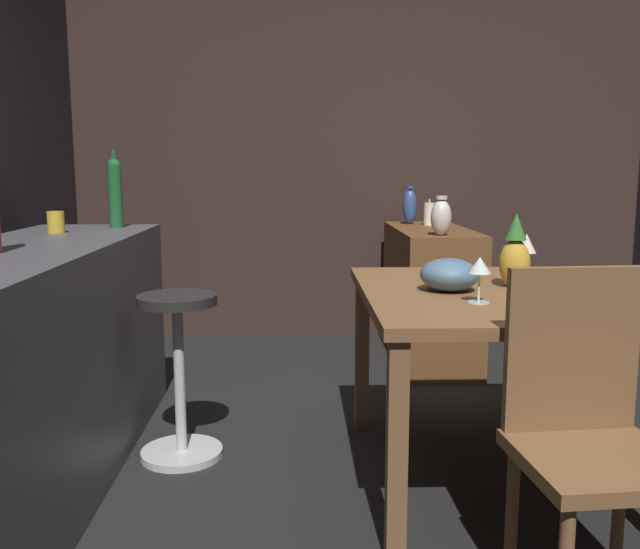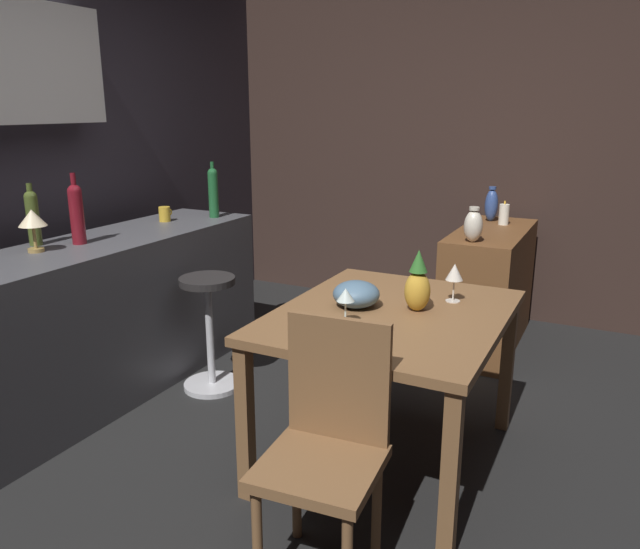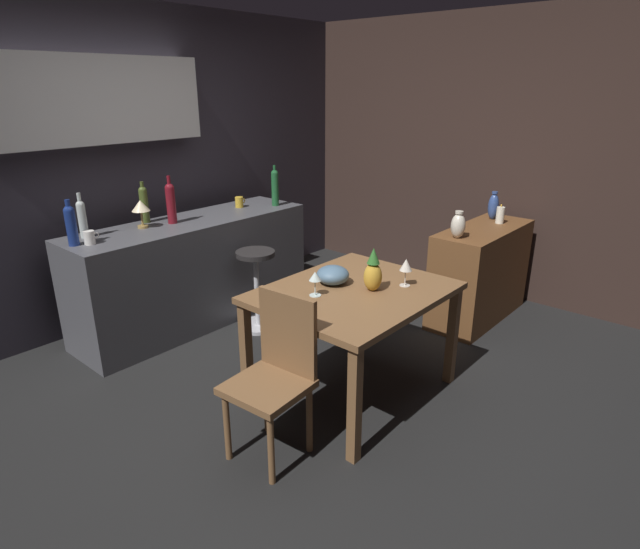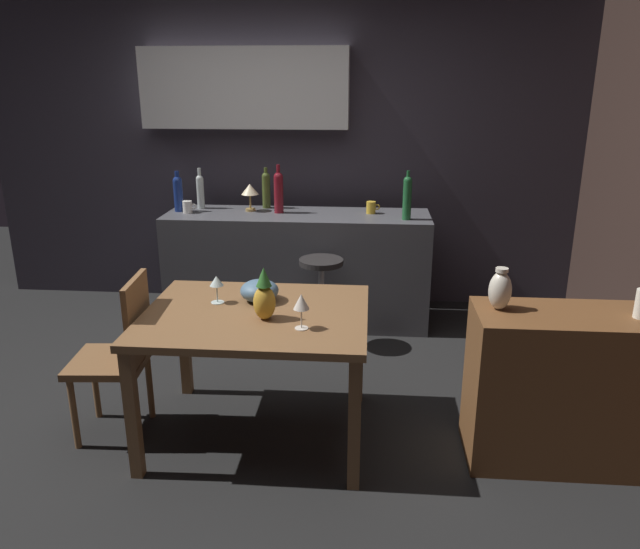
{
  "view_description": "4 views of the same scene",
  "coord_description": "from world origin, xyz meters",
  "px_view_note": "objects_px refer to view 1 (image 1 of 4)",
  "views": [
    {
      "loc": [
        -2.3,
        0.52,
        1.19
      ],
      "look_at": [
        0.31,
        0.43,
        0.78
      ],
      "focal_mm": 38.3,
      "sensor_mm": 36.0,
      "label": 1
    },
    {
      "loc": [
        -2.3,
        -1.08,
        1.62
      ],
      "look_at": [
        0.42,
        0.29,
        0.78
      ],
      "focal_mm": 34.29,
      "sensor_mm": 36.0,
      "label": 2
    },
    {
      "loc": [
        -2.3,
        -2.05,
        1.96
      ],
      "look_at": [
        0.27,
        0.19,
        0.71
      ],
      "focal_mm": 29.26,
      "sensor_mm": 36.0,
      "label": 3
    },
    {
      "loc": [
        0.74,
        -3.17,
        1.92
      ],
      "look_at": [
        0.44,
        0.46,
        0.74
      ],
      "focal_mm": 34.01,
      "sensor_mm": 36.0,
      "label": 4
    }
  ],
  "objects_px": {
    "vase_ceramic_blue": "(410,206)",
    "fruit_bowl": "(449,275)",
    "bar_stool": "(179,372)",
    "vase_ceramic_ivory": "(441,217)",
    "wine_glass_left": "(526,245)",
    "chair_near_window": "(587,430)",
    "cup_mustard": "(56,222)",
    "dining_table": "(493,313)",
    "wine_bottle_green": "(115,190)",
    "pillar_candle_tall": "(429,214)",
    "sideboard_cabinet": "(430,294)",
    "wine_glass_right": "(480,268)",
    "pineapple_centerpiece": "(515,256)"
  },
  "relations": [
    {
      "from": "chair_near_window",
      "to": "vase_ceramic_ivory",
      "type": "bearing_deg",
      "value": -0.46
    },
    {
      "from": "pineapple_centerpiece",
      "to": "wine_bottle_green",
      "type": "relative_size",
      "value": 0.75
    },
    {
      "from": "dining_table",
      "to": "wine_glass_left",
      "type": "distance_m",
      "value": 0.41
    },
    {
      "from": "pillar_candle_tall",
      "to": "bar_stool",
      "type": "bearing_deg",
      "value": 141.25
    },
    {
      "from": "bar_stool",
      "to": "vase_ceramic_blue",
      "type": "distance_m",
      "value": 2.22
    },
    {
      "from": "dining_table",
      "to": "pineapple_centerpiece",
      "type": "height_order",
      "value": "pineapple_centerpiece"
    },
    {
      "from": "vase_ceramic_blue",
      "to": "vase_ceramic_ivory",
      "type": "distance_m",
      "value": 0.76
    },
    {
      "from": "vase_ceramic_ivory",
      "to": "bar_stool",
      "type": "bearing_deg",
      "value": 128.14
    },
    {
      "from": "chair_near_window",
      "to": "vase_ceramic_ivory",
      "type": "xyz_separation_m",
      "value": [
        2.0,
        -0.02,
        0.42
      ]
    },
    {
      "from": "pillar_candle_tall",
      "to": "vase_ceramic_ivory",
      "type": "height_order",
      "value": "vase_ceramic_ivory"
    },
    {
      "from": "wine_glass_left",
      "to": "fruit_bowl",
      "type": "height_order",
      "value": "wine_glass_left"
    },
    {
      "from": "dining_table",
      "to": "fruit_bowl",
      "type": "distance_m",
      "value": 0.22
    },
    {
      "from": "wine_glass_right",
      "to": "wine_bottle_green",
      "type": "height_order",
      "value": "wine_bottle_green"
    },
    {
      "from": "wine_bottle_green",
      "to": "pillar_candle_tall",
      "type": "height_order",
      "value": "wine_bottle_green"
    },
    {
      "from": "wine_glass_right",
      "to": "pillar_candle_tall",
      "type": "distance_m",
      "value": 2.16
    },
    {
      "from": "bar_stool",
      "to": "vase_ceramic_ivory",
      "type": "bearing_deg",
      "value": -51.86
    },
    {
      "from": "sideboard_cabinet",
      "to": "wine_bottle_green",
      "type": "height_order",
      "value": "wine_bottle_green"
    },
    {
      "from": "vase_ceramic_blue",
      "to": "fruit_bowl",
      "type": "bearing_deg",
      "value": 174.82
    },
    {
      "from": "dining_table",
      "to": "fruit_bowl",
      "type": "xyz_separation_m",
      "value": [
        -0.01,
        0.17,
        0.15
      ]
    },
    {
      "from": "chair_near_window",
      "to": "wine_glass_right",
      "type": "relative_size",
      "value": 5.92
    },
    {
      "from": "chair_near_window",
      "to": "pineapple_centerpiece",
      "type": "height_order",
      "value": "pineapple_centerpiece"
    },
    {
      "from": "fruit_bowl",
      "to": "vase_ceramic_ivory",
      "type": "height_order",
      "value": "vase_ceramic_ivory"
    },
    {
      "from": "pineapple_centerpiece",
      "to": "vase_ceramic_blue",
      "type": "distance_m",
      "value": 1.95
    },
    {
      "from": "wine_glass_left",
      "to": "pillar_candle_tall",
      "type": "distance_m",
      "value": 1.64
    },
    {
      "from": "fruit_bowl",
      "to": "wine_bottle_green",
      "type": "height_order",
      "value": "wine_bottle_green"
    },
    {
      "from": "pillar_candle_tall",
      "to": "fruit_bowl",
      "type": "bearing_deg",
      "value": 171.32
    },
    {
      "from": "fruit_bowl",
      "to": "vase_ceramic_ivory",
      "type": "xyz_separation_m",
      "value": [
        1.26,
        -0.23,
        0.12
      ]
    },
    {
      "from": "wine_glass_left",
      "to": "cup_mustard",
      "type": "distance_m",
      "value": 2.03
    },
    {
      "from": "wine_bottle_green",
      "to": "pillar_candle_tall",
      "type": "distance_m",
      "value": 2.02
    },
    {
      "from": "vase_ceramic_blue",
      "to": "wine_glass_right",
      "type": "bearing_deg",
      "value": 176.59
    },
    {
      "from": "vase_ceramic_ivory",
      "to": "wine_glass_left",
      "type": "bearing_deg",
      "value": -171.67
    },
    {
      "from": "wine_glass_left",
      "to": "pillar_candle_tall",
      "type": "height_order",
      "value": "pillar_candle_tall"
    },
    {
      "from": "sideboard_cabinet",
      "to": "vase_ceramic_blue",
      "type": "bearing_deg",
      "value": 14.26
    },
    {
      "from": "fruit_bowl",
      "to": "vase_ceramic_blue",
      "type": "height_order",
      "value": "vase_ceramic_blue"
    },
    {
      "from": "pillar_candle_tall",
      "to": "chair_near_window",
      "type": "bearing_deg",
      "value": 178.31
    },
    {
      "from": "fruit_bowl",
      "to": "chair_near_window",
      "type": "bearing_deg",
      "value": -163.8
    },
    {
      "from": "sideboard_cabinet",
      "to": "cup_mustard",
      "type": "bearing_deg",
      "value": 119.76
    },
    {
      "from": "bar_stool",
      "to": "wine_glass_left",
      "type": "height_order",
      "value": "wine_glass_left"
    },
    {
      "from": "dining_table",
      "to": "wine_glass_right",
      "type": "distance_m",
      "value": 0.33
    },
    {
      "from": "dining_table",
      "to": "wine_bottle_green",
      "type": "height_order",
      "value": "wine_bottle_green"
    },
    {
      "from": "sideboard_cabinet",
      "to": "fruit_bowl",
      "type": "xyz_separation_m",
      "value": [
        -1.69,
        0.27,
        0.39
      ]
    },
    {
      "from": "wine_glass_left",
      "to": "wine_glass_right",
      "type": "xyz_separation_m",
      "value": [
        -0.5,
        0.33,
        -0.02
      ]
    },
    {
      "from": "bar_stool",
      "to": "vase_ceramic_ivory",
      "type": "height_order",
      "value": "vase_ceramic_ivory"
    },
    {
      "from": "dining_table",
      "to": "wine_glass_left",
      "type": "xyz_separation_m",
      "value": [
        0.27,
        -0.2,
        0.22
      ]
    },
    {
      "from": "dining_table",
      "to": "bar_stool",
      "type": "distance_m",
      "value": 1.27
    },
    {
      "from": "dining_table",
      "to": "sideboard_cabinet",
      "type": "relative_size",
      "value": 1.08
    },
    {
      "from": "chair_near_window",
      "to": "bar_stool",
      "type": "xyz_separation_m",
      "value": [
        1.0,
        1.25,
        -0.13
      ]
    },
    {
      "from": "wine_glass_right",
      "to": "vase_ceramic_ivory",
      "type": "xyz_separation_m",
      "value": [
        1.48,
        -0.18,
        0.06
      ]
    },
    {
      "from": "wine_glass_right",
      "to": "cup_mustard",
      "type": "xyz_separation_m",
      "value": [
        0.84,
        1.67,
        0.09
      ]
    },
    {
      "from": "wine_glass_left",
      "to": "vase_ceramic_blue",
      "type": "height_order",
      "value": "vase_ceramic_blue"
    }
  ]
}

